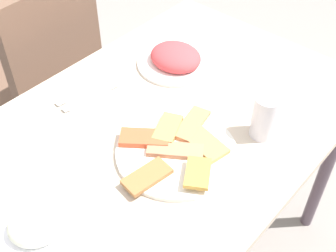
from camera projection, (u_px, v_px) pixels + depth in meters
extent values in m
cube|color=beige|center=(163.00, 126.00, 1.19)|extent=(1.15, 0.77, 0.02)
cylinder|color=#564651|center=(327.00, 166.00, 1.56)|extent=(0.04, 0.04, 0.70)
cylinder|color=#564651|center=(187.00, 89.00, 1.87)|extent=(0.04, 0.04, 0.70)
cube|color=brown|center=(35.00, 83.00, 1.82)|extent=(0.44, 0.44, 0.06)
cube|color=brown|center=(54.00, 46.00, 1.55)|extent=(0.40, 0.07, 0.46)
cylinder|color=#9B724C|center=(50.00, 84.00, 2.16)|extent=(0.03, 0.03, 0.37)
cylinder|color=#9B724C|center=(105.00, 116.00, 1.99)|extent=(0.03, 0.03, 0.37)
cylinder|color=#9B724C|center=(40.00, 166.00, 1.78)|extent=(0.03, 0.03, 0.37)
cylinder|color=white|center=(177.00, 152.00, 1.09)|extent=(0.31, 0.31, 0.01)
cube|color=#C67D4F|center=(192.00, 124.00, 1.15)|extent=(0.14, 0.08, 0.01)
cube|color=#DF5531|center=(144.00, 138.00, 1.11)|extent=(0.12, 0.13, 0.02)
cube|color=gold|center=(198.00, 173.00, 1.01)|extent=(0.11, 0.10, 0.01)
cube|color=#BD7755|center=(175.00, 150.00, 1.08)|extent=(0.12, 0.14, 0.01)
cube|color=#9C6739|center=(147.00, 176.00, 1.02)|extent=(0.12, 0.07, 0.01)
cube|color=tan|center=(168.00, 128.00, 1.13)|extent=(0.12, 0.09, 0.02)
cube|color=tan|center=(203.00, 144.00, 1.10)|extent=(0.09, 0.14, 0.01)
cylinder|color=white|center=(38.00, 231.00, 0.93)|extent=(0.21, 0.21, 0.01)
ellipsoid|color=white|center=(36.00, 225.00, 0.91)|extent=(0.16, 0.16, 0.06)
cylinder|color=white|center=(176.00, 63.00, 1.36)|extent=(0.24, 0.24, 0.01)
ellipsoid|color=#D64044|center=(176.00, 57.00, 1.35)|extent=(0.15, 0.17, 0.06)
cylinder|color=silver|center=(265.00, 117.00, 1.10)|extent=(0.07, 0.07, 0.12)
cube|color=white|center=(87.00, 95.00, 1.26)|extent=(0.17, 0.17, 0.00)
cube|color=silver|center=(91.00, 97.00, 1.25)|extent=(0.18, 0.05, 0.00)
cube|color=silver|center=(83.00, 91.00, 1.26)|extent=(0.18, 0.04, 0.00)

